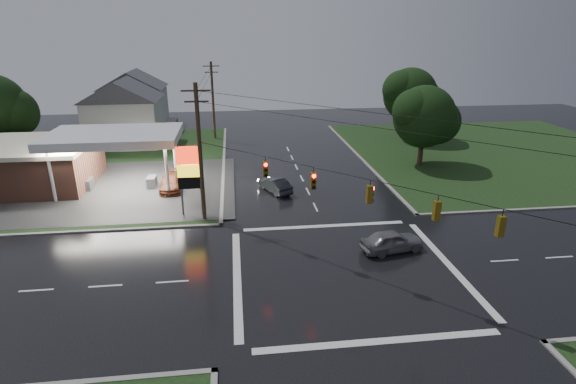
{
  "coord_description": "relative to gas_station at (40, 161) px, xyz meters",
  "views": [
    {
      "loc": [
        -6.8,
        -24.85,
        14.86
      ],
      "look_at": [
        -2.91,
        7.02,
        3.0
      ],
      "focal_mm": 28.0,
      "sensor_mm": 36.0,
      "label": 1
    }
  ],
  "objects": [
    {
      "name": "ground",
      "position": [
        25.68,
        -19.7,
        -2.55
      ],
      "size": [
        120.0,
        120.0,
        0.0
      ],
      "primitive_type": "plane",
      "color": "black",
      "rests_on": "ground"
    },
    {
      "name": "car_pump",
      "position": [
        12.68,
        -2.49,
        -1.81
      ],
      "size": [
        2.19,
        5.11,
        1.47
      ],
      "primitive_type": "imported",
      "rotation": [
        0.0,
        0.0,
        0.03
      ],
      "color": "maroon",
      "rests_on": "ground"
    },
    {
      "name": "car_crossing",
      "position": [
        29.54,
        -17.36,
        -1.79
      ],
      "size": [
        4.73,
        2.66,
        1.52
      ],
      "primitive_type": "imported",
      "rotation": [
        0.0,
        0.0,
        1.78
      ],
      "color": "slate",
      "rests_on": "ground"
    },
    {
      "name": "grass_ne",
      "position": [
        51.68,
        6.3,
        -2.51
      ],
      "size": [
        36.0,
        36.0,
        0.08
      ],
      "primitive_type": "cube",
      "color": "black",
      "rests_on": "ground"
    },
    {
      "name": "utility_pole_nw",
      "position": [
        16.18,
        -10.2,
        3.17
      ],
      "size": [
        2.2,
        0.32,
        11.0
      ],
      "color": "#382619",
      "rests_on": "ground"
    },
    {
      "name": "pylon_sign",
      "position": [
        15.18,
        -9.2,
        1.46
      ],
      "size": [
        2.0,
        0.35,
        6.0
      ],
      "color": "#59595E",
      "rests_on": "ground"
    },
    {
      "name": "car_north",
      "position": [
        22.55,
        -4.37,
        -1.85
      ],
      "size": [
        3.09,
        4.46,
        1.39
      ],
      "primitive_type": "imported",
      "rotation": [
        0.0,
        0.0,
        3.57
      ],
      "color": "#22272B",
      "rests_on": "ground"
    },
    {
      "name": "gas_station",
      "position": [
        0.0,
        0.0,
        0.0
      ],
      "size": [
        26.2,
        18.0,
        5.6
      ],
      "color": "#2D2D2D",
      "rests_on": "ground"
    },
    {
      "name": "grass_nw",
      "position": [
        -0.32,
        6.3,
        -2.51
      ],
      "size": [
        36.0,
        36.0,
        0.08
      ],
      "primitive_type": "cube",
      "color": "black",
      "rests_on": "ground"
    },
    {
      "name": "traffic_signals",
      "position": [
        25.69,
        -19.72,
        3.93
      ],
      "size": [
        26.87,
        26.87,
        1.47
      ],
      "color": "black",
      "rests_on": "ground"
    },
    {
      "name": "house_far",
      "position": [
        3.73,
        28.3,
        1.86
      ],
      "size": [
        11.05,
        8.48,
        8.6
      ],
      "color": "silver",
      "rests_on": "ground"
    },
    {
      "name": "tree_ne_far",
      "position": [
        42.83,
        14.29,
        3.63
      ],
      "size": [
        8.46,
        7.2,
        9.8
      ],
      "color": "black",
      "rests_on": "ground"
    },
    {
      "name": "house_near",
      "position": [
        4.73,
        16.3,
        1.86
      ],
      "size": [
        11.05,
        8.48,
        8.6
      ],
      "color": "silver",
      "rests_on": "ground"
    },
    {
      "name": "utility_pole_n",
      "position": [
        16.18,
        18.3,
        2.92
      ],
      "size": [
        2.2,
        0.32,
        10.5
      ],
      "color": "#382619",
      "rests_on": "ground"
    },
    {
      "name": "tree_ne_near",
      "position": [
        39.82,
        2.29,
        3.01
      ],
      "size": [
        7.99,
        6.8,
        8.98
      ],
      "color": "black",
      "rests_on": "ground"
    }
  ]
}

